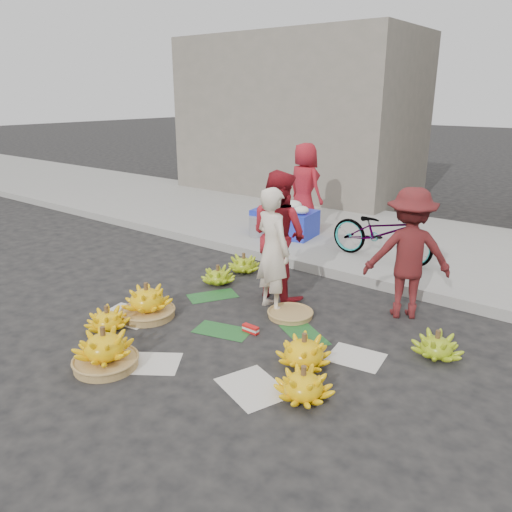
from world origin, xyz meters
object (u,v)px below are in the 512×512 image
Objects in this scene: banana_bunch_0 at (147,302)px; flower_table at (285,221)px; banana_bunch_4 at (304,351)px; vendor_cream at (273,250)px; bicycle at (382,232)px.

banana_bunch_0 is 0.63× the size of flower_table.
banana_bunch_4 is 1.56m from vendor_cream.
bicycle reaches higher than flower_table.
vendor_cream is (-1.08, 0.94, 0.63)m from banana_bunch_4.
bicycle is (2.00, -0.25, 0.17)m from flower_table.
bicycle is (0.39, 2.34, -0.22)m from vendor_cream.
bicycle is (-0.69, 3.28, 0.41)m from banana_bunch_4.
vendor_cream is at bearing 172.27° from bicycle.
vendor_cream reaches higher than bicycle.
banana_bunch_4 is (2.13, 0.21, -0.04)m from banana_bunch_0.
banana_bunch_4 is at bearing 157.33° from vendor_cream.
vendor_cream is (1.05, 1.15, 0.59)m from banana_bunch_0.
bicycle is at bearing 101.86° from banana_bunch_4.
flower_table is 2.02m from bicycle.
banana_bunch_4 is at bearing 5.70° from banana_bunch_0.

